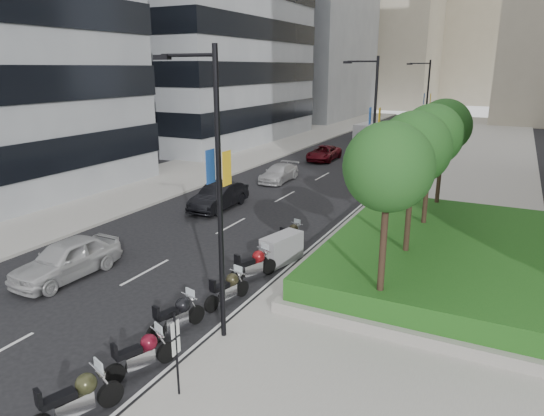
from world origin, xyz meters
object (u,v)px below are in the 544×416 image
Objects in this scene: motorcycle_5 at (282,249)px; motorcycle_6 at (291,235)px; motorcycle_2 at (177,316)px; parking_sign at (176,350)px; lamp_post_2 at (425,105)px; delivery_van at (367,132)px; motorcycle_3 at (228,289)px; car_a at (67,259)px; motorcycle_1 at (142,354)px; motorcycle_4 at (254,265)px; lamp_post_0 at (215,185)px; car_d at (324,153)px; car_b at (219,196)px; car_c at (279,173)px; motorcycle_0 at (77,399)px; lamp_post_1 at (372,125)px.

motorcycle_5 reaches higher than motorcycle_6.
parking_sign is at bearing -127.83° from motorcycle_2.
parking_sign is (0.66, -38.00, -3.61)m from lamp_post_2.
motorcycle_3 is at bearing -75.83° from delivery_van.
lamp_post_2 is at bearing 78.34° from car_a.
motorcycle_2 is (-0.44, 2.21, 0.02)m from motorcycle_1.
motorcycle_4 reaches higher than motorcycle_6.
delivery_van is (-8.06, 45.01, -4.14)m from lamp_post_0.
lamp_post_0 reaches higher than car_d.
car_b is 1.08× the size of car_c.
motorcycle_1 is at bearing -167.13° from motorcycle_3.
motorcycle_0 is at bearing -133.10° from parking_sign.
motorcycle_0 is at bearing -92.67° from lamp_post_1.
motorcycle_0 reaches higher than motorcycle_6.
car_b is (-8.69, 15.54, -0.67)m from parking_sign.
motorcycle_0 is 26.65m from car_c.
motorcycle_4 is 1.13× the size of motorcycle_6.
lamp_post_0 is at bearing -58.75° from car_b.
motorcycle_0 is (-1.02, -39.79, -4.41)m from lamp_post_2.
motorcycle_6 is (-1.45, -26.28, -4.52)m from lamp_post_2.
motorcycle_5 is at bearing -63.85° from car_c.
delivery_van is (-0.03, 32.47, 0.14)m from car_b.
motorcycle_2 is 4.73m from motorcycle_4.
motorcycle_3 is 4.44m from motorcycle_5.
car_c is at bearing 88.43° from car_b.
motorcycle_0 is 1.10× the size of motorcycle_1.
motorcycle_1 is at bearing -91.47° from lamp_post_2.
lamp_post_1 is 11.35m from motorcycle_5.
motorcycle_4 is (0.25, 4.72, 0.03)m from motorcycle_2.
motorcycle_4 is (-0.19, 6.93, 0.05)m from motorcycle_1.
lamp_post_0 reaches higher than motorcycle_5.
car_b reaches higher than car_c.
parking_sign reaches higher than car_d.
car_a reaches higher than motorcycle_3.
motorcycle_3 is 0.96× the size of motorcycle_4.
lamp_post_2 is 28.77m from motorcycle_5.
lamp_post_0 is at bearing -142.68° from motorcycle_3.
car_a reaches higher than motorcycle_2.
motorcycle_2 is at bearing 127.68° from parking_sign.
car_b is (-8.03, -22.46, -4.28)m from lamp_post_2.
motorcycle_0 is (-1.67, -1.79, -0.80)m from parking_sign.
lamp_post_0 is at bearing -76.85° from car_d.
motorcycle_3 is 1.08× the size of motorcycle_6.
motorcycle_0 is at bearing -69.36° from car_b.
car_d is (0.13, 29.41, -0.14)m from car_a.
car_b is at bearing 41.61° from motorcycle_0.
motorcycle_1 is 0.95× the size of motorcycle_5.
lamp_post_1 is 3.83× the size of motorcycle_0.
car_d is at bearing 26.27° from motorcycle_3.
car_b is (-7.02, 17.33, 0.13)m from motorcycle_0.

